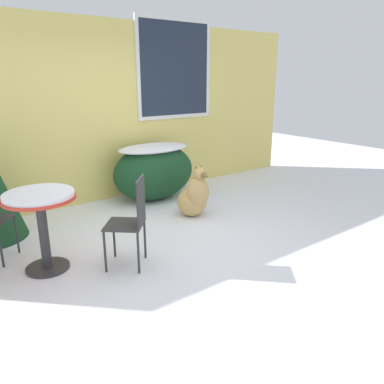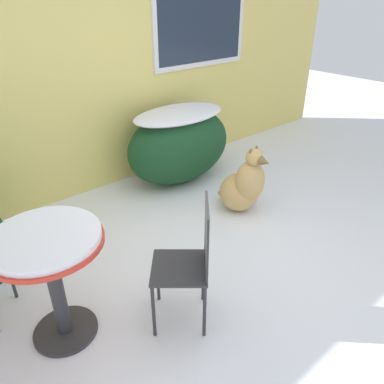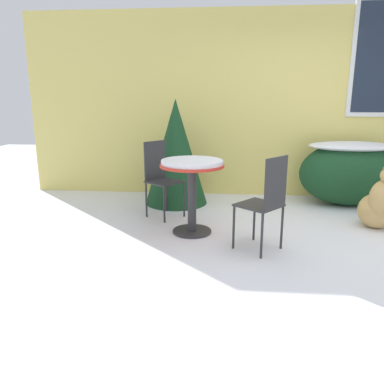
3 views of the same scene
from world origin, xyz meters
TOP-DOWN VIEW (x-y plane):
  - ground_plane at (0.00, 0.00)m, footprint 16.00×16.00m
  - house_wall at (0.11, 2.20)m, footprint 8.00×0.10m
  - shrub_left at (0.75, 1.71)m, footprint 1.37×0.79m
  - evergreen_bush at (-1.66, 1.61)m, footprint 0.88×0.88m
  - patio_table at (-1.33, 0.40)m, footprint 0.70×0.70m
  - patio_chair_near_table at (-1.77, 0.99)m, footprint 0.53×0.53m
  - patio_chair_far_side at (-0.58, -0.06)m, footprint 0.53×0.53m
  - dog at (0.80, 0.71)m, footprint 0.46×0.62m

SIDE VIEW (x-z plane):
  - ground_plane at x=0.00m, z-range 0.00..0.00m
  - dog at x=0.80m, z-range -0.09..0.66m
  - shrub_left at x=0.75m, z-range 0.03..0.93m
  - patio_chair_near_table at x=-1.77m, z-range 0.04..0.99m
  - patio_chair_far_side at x=-0.58m, z-range 0.04..0.99m
  - patio_table at x=-1.33m, z-range 0.24..1.06m
  - evergreen_bush at x=-1.66m, z-range 0.00..1.46m
  - house_wall at x=0.11m, z-range 0.00..2.81m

